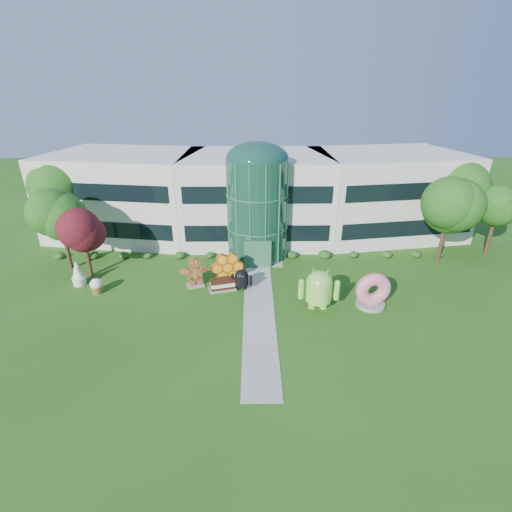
{
  "coord_description": "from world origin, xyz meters",
  "views": [
    {
      "loc": [
        -0.5,
        -23.25,
        16.03
      ],
      "look_at": [
        -0.18,
        6.0,
        2.6
      ],
      "focal_mm": 26.0,
      "sensor_mm": 36.0,
      "label": 1
    }
  ],
  "objects_px": {
    "android_black": "(242,278)",
    "gingerbread": "(195,272)",
    "android_green": "(319,287)",
    "donut": "(372,289)"
  },
  "relations": [
    {
      "from": "android_green",
      "to": "gingerbread",
      "type": "height_order",
      "value": "android_green"
    },
    {
      "from": "donut",
      "to": "android_black",
      "type": "bearing_deg",
      "value": 159.14
    },
    {
      "from": "android_green",
      "to": "android_black",
      "type": "relative_size",
      "value": 1.74
    },
    {
      "from": "donut",
      "to": "gingerbread",
      "type": "height_order",
      "value": "donut"
    },
    {
      "from": "android_black",
      "to": "gingerbread",
      "type": "height_order",
      "value": "gingerbread"
    },
    {
      "from": "android_black",
      "to": "gingerbread",
      "type": "distance_m",
      "value": 4.15
    },
    {
      "from": "android_green",
      "to": "android_black",
      "type": "xyz_separation_m",
      "value": [
        -6.09,
        3.07,
        -0.8
      ]
    },
    {
      "from": "android_black",
      "to": "gingerbread",
      "type": "relative_size",
      "value": 0.73
    },
    {
      "from": "android_green",
      "to": "android_black",
      "type": "height_order",
      "value": "android_green"
    },
    {
      "from": "android_green",
      "to": "donut",
      "type": "relative_size",
      "value": 1.27
    }
  ]
}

